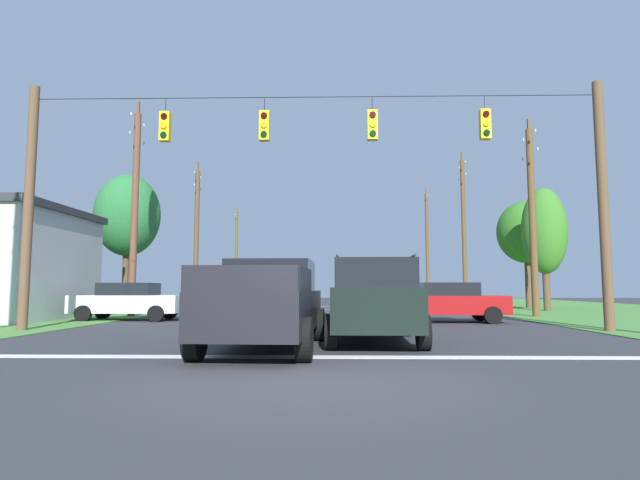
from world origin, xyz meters
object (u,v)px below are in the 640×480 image
object	(u,v)px
utility_pole_distant_left	(236,255)
utility_pole_far_right	(464,229)
suv_black	(373,298)
distant_car_oncoming	(448,302)
utility_pole_mid_right	(532,217)
utility_pole_near_left	(427,246)
tree_roadside_left	(127,216)
tree_roadside_right	(526,232)
overhead_signal_span	(314,190)
tree_roadside_far_right	(544,231)
utility_pole_far_left	(135,208)
utility_pole_distant_right	(196,235)
pickup_truck	(267,304)
distant_car_crossing_white	(129,301)

from	to	relation	value
utility_pole_distant_left	utility_pole_far_right	bearing A→B (deg)	-39.56
suv_black	distant_car_oncoming	distance (m)	8.06
utility_pole_mid_right	utility_pole_near_left	world-z (taller)	utility_pole_near_left
utility_pole_distant_left	tree_roadside_left	distance (m)	23.77
distant_car_oncoming	tree_roadside_right	distance (m)	16.60
utility_pole_far_right	utility_pole_distant_left	bearing A→B (deg)	140.44
suv_black	overhead_signal_span	bearing A→B (deg)	117.08
distant_car_oncoming	tree_roadside_far_right	distance (m)	12.58
utility_pole_far_right	tree_roadside_left	world-z (taller)	utility_pole_far_right
utility_pole_mid_right	tree_roadside_left	size ratio (longest dim) A/B	1.20
utility_pole_far_left	utility_pole_distant_right	xyz separation A→B (m)	(-0.45, 12.64, 0.07)
suv_black	utility_pole_far_right	size ratio (longest dim) A/B	0.44
pickup_truck	utility_pole_near_left	world-z (taller)	utility_pole_near_left
utility_pole_distant_right	tree_roadside_far_right	size ratio (longest dim) A/B	1.48
suv_black	utility_pole_distant_right	bearing A→B (deg)	114.51
suv_black	utility_pole_far_left	bearing A→B (deg)	133.54
utility_pole_far_right	pickup_truck	bearing A→B (deg)	-113.68
overhead_signal_span	pickup_truck	bearing A→B (deg)	-101.18
overhead_signal_span	tree_roadside_far_right	world-z (taller)	overhead_signal_span
tree_roadside_left	suv_black	bearing A→B (deg)	-50.98
pickup_truck	utility_pole_far_right	world-z (taller)	utility_pole_far_right
distant_car_oncoming	utility_pole_far_right	size ratio (longest dim) A/B	0.39
overhead_signal_span	distant_car_crossing_white	xyz separation A→B (m)	(-7.73, 5.05, -3.58)
distant_car_oncoming	tree_roadside_right	size ratio (longest dim) A/B	0.62
utility_pole_distant_left	tree_roadside_right	xyz separation A→B (m)	(22.56, -18.03, 0.29)
overhead_signal_span	utility_pole_far_left	world-z (taller)	utility_pole_far_left
utility_pole_distant_left	utility_pole_near_left	bearing A→B (deg)	-0.64
pickup_truck	tree_roadside_right	distance (m)	26.83
utility_pole_mid_right	utility_pole_far_left	bearing A→B (deg)	-179.78
utility_pole_far_right	tree_roadside_far_right	world-z (taller)	utility_pole_far_right
utility_pole_near_left	utility_pole_distant_right	distance (m)	24.77
distant_car_oncoming	utility_pole_distant_right	distance (m)	21.88
pickup_truck	suv_black	distance (m)	2.80
utility_pole_far_right	utility_pole_near_left	bearing A→B (deg)	88.67
utility_pole_mid_right	utility_pole_distant_right	distance (m)	22.71
utility_pole_distant_right	utility_pole_mid_right	bearing A→B (deg)	-33.60
pickup_truck	tree_roadside_far_right	world-z (taller)	tree_roadside_far_right
utility_pole_mid_right	utility_pole_near_left	size ratio (longest dim) A/B	0.81
utility_pole_distant_right	utility_pole_distant_left	size ratio (longest dim) A/B	1.09
utility_pole_distant_right	tree_roadside_far_right	world-z (taller)	utility_pole_distant_right
overhead_signal_span	tree_roadside_left	xyz separation A→B (m)	(-10.85, 12.26, 0.98)
suv_black	utility_pole_mid_right	bearing A→B (deg)	52.65
pickup_truck	distant_car_oncoming	world-z (taller)	pickup_truck
distant_car_oncoming	utility_pole_far_left	xyz separation A→B (m)	(-13.70, 3.49, 4.23)
overhead_signal_span	utility_pole_far_left	bearing A→B (deg)	138.34
pickup_truck	distant_car_oncoming	size ratio (longest dim) A/B	1.26
tree_roadside_right	tree_roadside_far_right	world-z (taller)	tree_roadside_right
distant_car_crossing_white	utility_pole_distant_left	bearing A→B (deg)	92.63
suv_black	utility_pole_distant_right	size ratio (longest dim) A/B	0.47
utility_pole_near_left	tree_roadside_left	world-z (taller)	utility_pole_near_left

